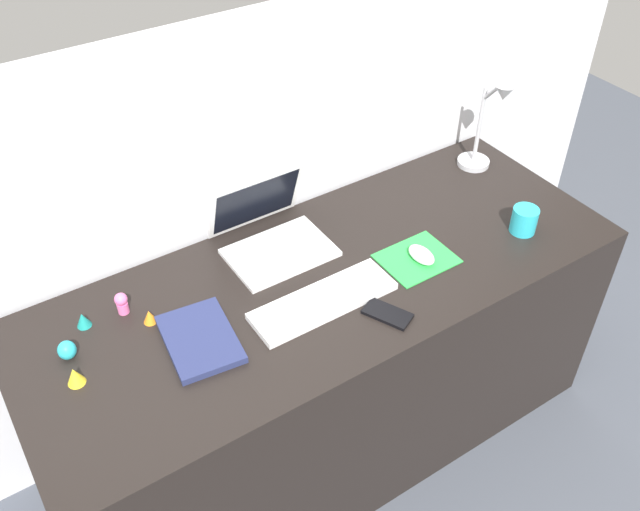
# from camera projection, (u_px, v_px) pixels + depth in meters

# --- Properties ---
(ground_plane) EXTENTS (6.00, 6.00, 0.00)m
(ground_plane) POSITION_uv_depth(u_px,v_px,m) (326.00, 431.00, 2.45)
(ground_plane) COLOR #474C56
(back_wall) EXTENTS (2.96, 0.05, 1.38)m
(back_wall) POSITION_uv_depth(u_px,v_px,m) (262.00, 221.00, 2.24)
(back_wall) COLOR silver
(back_wall) RESTS_ON ground_plane
(desk) EXTENTS (1.76, 0.68, 0.74)m
(desk) POSITION_uv_depth(u_px,v_px,m) (327.00, 362.00, 2.21)
(desk) COLOR black
(desk) RESTS_ON ground_plane
(laptop) EXTENTS (0.30, 0.28, 0.20)m
(laptop) POSITION_uv_depth(u_px,v_px,m) (269.00, 230.00, 2.04)
(laptop) COLOR white
(laptop) RESTS_ON desk
(keyboard) EXTENTS (0.41, 0.13, 0.02)m
(keyboard) POSITION_uv_depth(u_px,v_px,m) (323.00, 301.00, 1.88)
(keyboard) COLOR white
(keyboard) RESTS_ON desk
(mousepad) EXTENTS (0.21, 0.17, 0.00)m
(mousepad) POSITION_uv_depth(u_px,v_px,m) (417.00, 259.00, 2.02)
(mousepad) COLOR green
(mousepad) RESTS_ON desk
(mouse) EXTENTS (0.06, 0.10, 0.03)m
(mouse) POSITION_uv_depth(u_px,v_px,m) (421.00, 255.00, 2.01)
(mouse) COLOR white
(mouse) RESTS_ON mousepad
(cell_phone) EXTENTS (0.11, 0.14, 0.01)m
(cell_phone) POSITION_uv_depth(u_px,v_px,m) (387.00, 314.00, 1.85)
(cell_phone) COLOR black
(cell_phone) RESTS_ON desk
(desk_lamp) EXTENTS (0.11, 0.16, 0.34)m
(desk_lamp) POSITION_uv_depth(u_px,v_px,m) (487.00, 129.00, 2.28)
(desk_lamp) COLOR #B7B7BC
(desk_lamp) RESTS_ON desk
(notebook_pad) EXTENTS (0.20, 0.26, 0.02)m
(notebook_pad) POSITION_uv_depth(u_px,v_px,m) (200.00, 339.00, 1.77)
(notebook_pad) COLOR navy
(notebook_pad) RESTS_ON desk
(coffee_mug) EXTENTS (0.08, 0.08, 0.08)m
(coffee_mug) POSITION_uv_depth(u_px,v_px,m) (524.00, 220.00, 2.10)
(coffee_mug) COLOR #28B7CC
(coffee_mug) RESTS_ON desk
(toy_figurine_cyan) EXTENTS (0.05, 0.05, 0.05)m
(toy_figurine_cyan) POSITION_uv_depth(u_px,v_px,m) (67.00, 350.00, 1.72)
(toy_figurine_cyan) COLOR #28B7CC
(toy_figurine_cyan) RESTS_ON desk
(toy_figurine_orange) EXTENTS (0.04, 0.04, 0.04)m
(toy_figurine_orange) POSITION_uv_depth(u_px,v_px,m) (149.00, 316.00, 1.82)
(toy_figurine_orange) COLOR orange
(toy_figurine_orange) RESTS_ON desk
(toy_figurine_yellow) EXTENTS (0.04, 0.04, 0.05)m
(toy_figurine_yellow) POSITION_uv_depth(u_px,v_px,m) (75.00, 376.00, 1.66)
(toy_figurine_yellow) COLOR yellow
(toy_figurine_yellow) RESTS_ON desk
(toy_figurine_pink) EXTENTS (0.03, 0.03, 0.07)m
(toy_figurine_pink) POSITION_uv_depth(u_px,v_px,m) (122.00, 303.00, 1.84)
(toy_figurine_pink) COLOR pink
(toy_figurine_pink) RESTS_ON desk
(toy_figurine_teal) EXTENTS (0.04, 0.04, 0.04)m
(toy_figurine_teal) POSITION_uv_depth(u_px,v_px,m) (83.00, 320.00, 1.81)
(toy_figurine_teal) COLOR teal
(toy_figurine_teal) RESTS_ON desk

